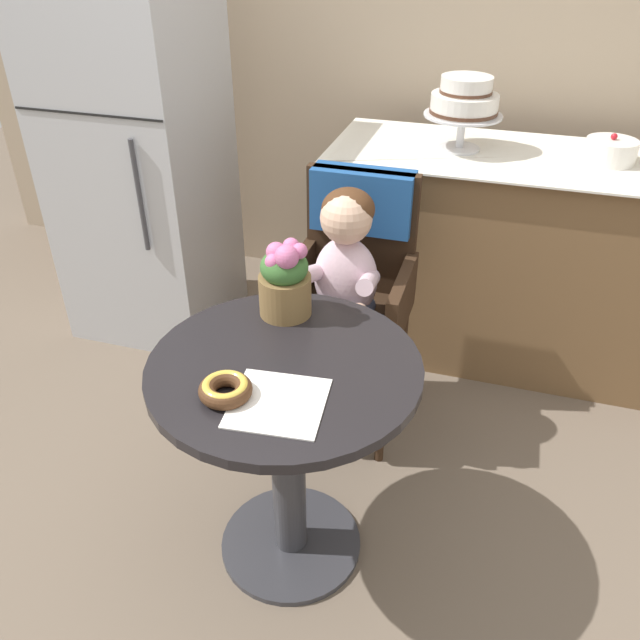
{
  "coord_description": "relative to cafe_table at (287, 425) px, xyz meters",
  "views": [
    {
      "loc": [
        0.48,
        -1.25,
        1.72
      ],
      "look_at": [
        0.05,
        0.15,
        0.77
      ],
      "focal_mm": 36.16,
      "sensor_mm": 36.0,
      "label": 1
    }
  ],
  "objects": [
    {
      "name": "ground_plane",
      "position": [
        0.0,
        0.0,
        -0.51
      ],
      "size": [
        8.0,
        8.0,
        0.0
      ],
      "primitive_type": "plane",
      "color": "#6B5B4C"
    },
    {
      "name": "donut_front",
      "position": [
        -0.09,
        -0.17,
        0.24
      ],
      "size": [
        0.13,
        0.13,
        0.04
      ],
      "color": "#4C2D19",
      "rests_on": "cafe_table"
    },
    {
      "name": "refrigerator",
      "position": [
        -1.05,
        1.1,
        0.34
      ],
      "size": [
        0.64,
        0.63,
        1.7
      ],
      "color": "#B7BABF",
      "rests_on": "ground"
    },
    {
      "name": "round_layer_cake",
      "position": [
        0.82,
        1.32,
        0.43
      ],
      "size": [
        0.19,
        0.19,
        0.11
      ],
      "color": "white",
      "rests_on": "display_counter"
    },
    {
      "name": "seated_child",
      "position": [
        0.0,
        0.57,
        0.17
      ],
      "size": [
        0.27,
        0.32,
        0.73
      ],
      "color": "silver",
      "rests_on": "ground"
    },
    {
      "name": "display_counter",
      "position": [
        0.55,
        1.3,
        -0.05
      ],
      "size": [
        1.56,
        0.62,
        0.9
      ],
      "color": "brown",
      "rests_on": "ground"
    },
    {
      "name": "paper_napkin",
      "position": [
        0.04,
        -0.15,
        0.21
      ],
      "size": [
        0.24,
        0.24,
        0.0
      ],
      "primitive_type": "cube",
      "rotation": [
        0.0,
        0.0,
        0.1
      ],
      "color": "white",
      "rests_on": "cafe_table"
    },
    {
      "name": "back_wall",
      "position": [
        0.0,
        1.85,
        0.84
      ],
      "size": [
        4.8,
        0.1,
        2.7
      ],
      "primitive_type": "cube",
      "color": "tan",
      "rests_on": "ground"
    },
    {
      "name": "flower_vase",
      "position": [
        -0.08,
        0.23,
        0.33
      ],
      "size": [
        0.15,
        0.15,
        0.23
      ],
      "color": "brown",
      "rests_on": "cafe_table"
    },
    {
      "name": "tiered_cake_stand",
      "position": [
        0.27,
        1.3,
        0.58
      ],
      "size": [
        0.3,
        0.3,
        0.28
      ],
      "color": "silver",
      "rests_on": "display_counter"
    },
    {
      "name": "cafe_table",
      "position": [
        0.0,
        0.0,
        0.0
      ],
      "size": [
        0.72,
        0.72,
        0.72
      ],
      "color": "black",
      "rests_on": "ground"
    },
    {
      "name": "wicker_chair",
      "position": [
        0.0,
        0.73,
        0.13
      ],
      "size": [
        0.42,
        0.45,
        0.95
      ],
      "rotation": [
        0.0,
        0.0,
        -0.03
      ],
      "color": "#332114",
      "rests_on": "ground"
    }
  ]
}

